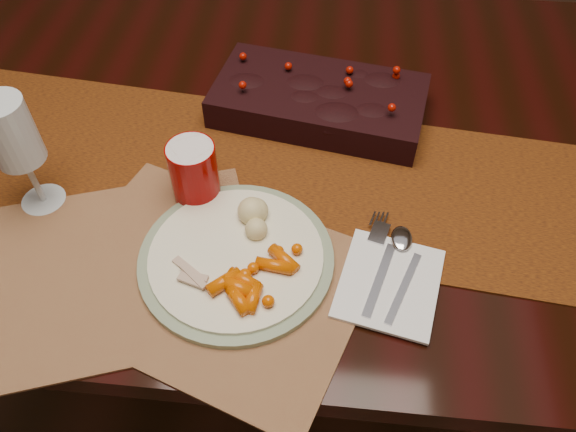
# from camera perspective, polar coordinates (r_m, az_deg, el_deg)

# --- Properties ---
(floor) EXTENTS (5.00, 5.00, 0.00)m
(floor) POSITION_cam_1_polar(r_m,az_deg,el_deg) (1.62, 0.20, -11.52)
(floor) COLOR black
(floor) RESTS_ON ground
(dining_table) EXTENTS (1.80, 1.00, 0.75)m
(dining_table) POSITION_cam_1_polar(r_m,az_deg,el_deg) (1.30, 0.25, -3.66)
(dining_table) COLOR black
(dining_table) RESTS_ON floor
(table_runner) EXTENTS (1.67, 0.51, 0.00)m
(table_runner) POSITION_cam_1_polar(r_m,az_deg,el_deg) (0.93, 2.68, 3.85)
(table_runner) COLOR #543206
(table_runner) RESTS_ON dining_table
(centerpiece) EXTENTS (0.40, 0.25, 0.07)m
(centerpiece) POSITION_cam_1_polar(r_m,az_deg,el_deg) (1.03, 3.18, 12.02)
(centerpiece) COLOR black
(centerpiece) RESTS_ON table_runner
(placemat_main) EXTENTS (0.51, 0.44, 0.00)m
(placemat_main) POSITION_cam_1_polar(r_m,az_deg,el_deg) (0.81, -7.99, -6.42)
(placemat_main) COLOR #97694B
(placemat_main) RESTS_ON dining_table
(placemat_second) EXTENTS (0.52, 0.45, 0.00)m
(placemat_second) POSITION_cam_1_polar(r_m,az_deg,el_deg) (0.86, -18.11, -5.31)
(placemat_second) COLOR brown
(placemat_second) RESTS_ON dining_table
(dinner_plate) EXTENTS (0.29, 0.29, 0.02)m
(dinner_plate) POSITION_cam_1_polar(r_m,az_deg,el_deg) (0.82, -5.28, -4.22)
(dinner_plate) COLOR white
(dinner_plate) RESTS_ON placemat_main
(baby_carrots) EXTENTS (0.15, 0.14, 0.02)m
(baby_carrots) POSITION_cam_1_polar(r_m,az_deg,el_deg) (0.77, -2.86, -6.38)
(baby_carrots) COLOR #D25000
(baby_carrots) RESTS_ON dinner_plate
(mashed_potatoes) EXTENTS (0.09, 0.08, 0.04)m
(mashed_potatoes) POSITION_cam_1_polar(r_m,az_deg,el_deg) (0.83, -4.59, 0.01)
(mashed_potatoes) COLOR beige
(mashed_potatoes) RESTS_ON dinner_plate
(turkey_shreds) EXTENTS (0.07, 0.06, 0.01)m
(turkey_shreds) POSITION_cam_1_polar(r_m,az_deg,el_deg) (0.79, -9.38, -5.72)
(turkey_shreds) COLOR #CAA893
(turkey_shreds) RESTS_ON dinner_plate
(napkin) EXTENTS (0.17, 0.18, 0.01)m
(napkin) POSITION_cam_1_polar(r_m,az_deg,el_deg) (0.81, 10.24, -6.71)
(napkin) COLOR white
(napkin) RESTS_ON placemat_main
(fork) EXTENTS (0.07, 0.17, 0.00)m
(fork) POSITION_cam_1_polar(r_m,az_deg,el_deg) (0.82, 9.26, -5.14)
(fork) COLOR silver
(fork) RESTS_ON napkin
(spoon) EXTENTS (0.09, 0.16, 0.00)m
(spoon) POSITION_cam_1_polar(r_m,az_deg,el_deg) (0.82, 11.58, -5.58)
(spoon) COLOR #B6B5BB
(spoon) RESTS_ON napkin
(red_cup) EXTENTS (0.08, 0.08, 0.10)m
(red_cup) POSITION_cam_1_polar(r_m,az_deg,el_deg) (0.88, -9.53, 4.38)
(red_cup) COLOR #8C0000
(red_cup) RESTS_ON placemat_main
(wine_glass) EXTENTS (0.09, 0.09, 0.20)m
(wine_glass) POSITION_cam_1_polar(r_m,az_deg,el_deg) (0.92, -25.40, 5.49)
(wine_glass) COLOR #B0B8BC
(wine_glass) RESTS_ON dining_table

